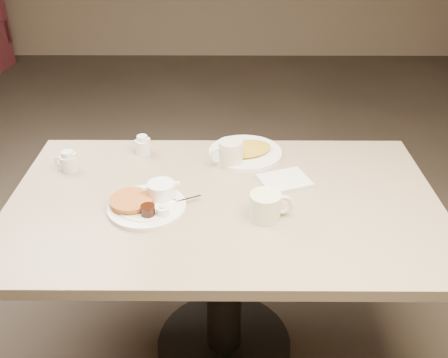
{
  "coord_description": "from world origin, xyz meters",
  "views": [
    {
      "loc": [
        0.01,
        -1.46,
        1.72
      ],
      "look_at": [
        0.0,
        0.02,
        0.82
      ],
      "focal_mm": 40.35,
      "sensor_mm": 36.0,
      "label": 1
    }
  ],
  "objects_px": {
    "diner_table": "(224,238)",
    "creamer_right": "(142,146)",
    "coffee_mug_far": "(230,153)",
    "creamer_left": "(68,162)",
    "main_plate": "(148,202)",
    "coffee_mug_near": "(267,206)",
    "hash_plate": "(245,151)"
  },
  "relations": [
    {
      "from": "coffee_mug_near",
      "to": "creamer_right",
      "type": "xyz_separation_m",
      "value": [
        -0.47,
        0.44,
        -0.01
      ]
    },
    {
      "from": "coffee_mug_near",
      "to": "hash_plate",
      "type": "relative_size",
      "value": 0.4
    },
    {
      "from": "diner_table",
      "to": "coffee_mug_far",
      "type": "distance_m",
      "value": 0.33
    },
    {
      "from": "diner_table",
      "to": "main_plate",
      "type": "distance_m",
      "value": 0.33
    },
    {
      "from": "diner_table",
      "to": "coffee_mug_near",
      "type": "height_order",
      "value": "coffee_mug_near"
    },
    {
      "from": "diner_table",
      "to": "creamer_right",
      "type": "bearing_deg",
      "value": 134.77
    },
    {
      "from": "coffee_mug_near",
      "to": "coffee_mug_far",
      "type": "xyz_separation_m",
      "value": [
        -0.12,
        0.35,
        0.0
      ]
    },
    {
      "from": "main_plate",
      "to": "coffee_mug_near",
      "type": "height_order",
      "value": "coffee_mug_near"
    },
    {
      "from": "coffee_mug_far",
      "to": "creamer_right",
      "type": "xyz_separation_m",
      "value": [
        -0.35,
        0.09,
        -0.01
      ]
    },
    {
      "from": "diner_table",
      "to": "coffee_mug_far",
      "type": "relative_size",
      "value": 10.52
    },
    {
      "from": "coffee_mug_far",
      "to": "creamer_left",
      "type": "bearing_deg",
      "value": -175.76
    },
    {
      "from": "creamer_right",
      "to": "hash_plate",
      "type": "distance_m",
      "value": 0.41
    },
    {
      "from": "main_plate",
      "to": "coffee_mug_near",
      "type": "xyz_separation_m",
      "value": [
        0.4,
        -0.06,
        0.02
      ]
    },
    {
      "from": "main_plate",
      "to": "creamer_right",
      "type": "height_order",
      "value": "creamer_right"
    },
    {
      "from": "creamer_left",
      "to": "hash_plate",
      "type": "height_order",
      "value": "creamer_left"
    },
    {
      "from": "main_plate",
      "to": "coffee_mug_far",
      "type": "xyz_separation_m",
      "value": [
        0.28,
        0.29,
        0.03
      ]
    },
    {
      "from": "creamer_left",
      "to": "creamer_right",
      "type": "distance_m",
      "value": 0.29
    },
    {
      "from": "coffee_mug_near",
      "to": "hash_plate",
      "type": "bearing_deg",
      "value": 97.19
    },
    {
      "from": "creamer_left",
      "to": "hash_plate",
      "type": "bearing_deg",
      "value": 10.88
    },
    {
      "from": "hash_plate",
      "to": "coffee_mug_near",
      "type": "bearing_deg",
      "value": -82.81
    },
    {
      "from": "creamer_left",
      "to": "coffee_mug_near",
      "type": "bearing_deg",
      "value": -22.72
    },
    {
      "from": "coffee_mug_near",
      "to": "main_plate",
      "type": "bearing_deg",
      "value": 171.7
    },
    {
      "from": "diner_table",
      "to": "creamer_right",
      "type": "xyz_separation_m",
      "value": [
        -0.33,
        0.33,
        0.21
      ]
    },
    {
      "from": "coffee_mug_near",
      "to": "creamer_left",
      "type": "relative_size",
      "value": 1.57
    },
    {
      "from": "main_plate",
      "to": "coffee_mug_near",
      "type": "bearing_deg",
      "value": -8.3
    },
    {
      "from": "coffee_mug_near",
      "to": "coffee_mug_far",
      "type": "bearing_deg",
      "value": 108.54
    },
    {
      "from": "diner_table",
      "to": "hash_plate",
      "type": "relative_size",
      "value": 3.94
    },
    {
      "from": "main_plate",
      "to": "creamer_left",
      "type": "relative_size",
      "value": 3.57
    },
    {
      "from": "coffee_mug_far",
      "to": "creamer_left",
      "type": "xyz_separation_m",
      "value": [
        -0.61,
        -0.05,
        -0.01
      ]
    },
    {
      "from": "coffee_mug_far",
      "to": "creamer_left",
      "type": "height_order",
      "value": "coffee_mug_far"
    },
    {
      "from": "hash_plate",
      "to": "diner_table",
      "type": "bearing_deg",
      "value": -104.37
    },
    {
      "from": "coffee_mug_near",
      "to": "coffee_mug_far",
      "type": "height_order",
      "value": "coffee_mug_far"
    }
  ]
}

